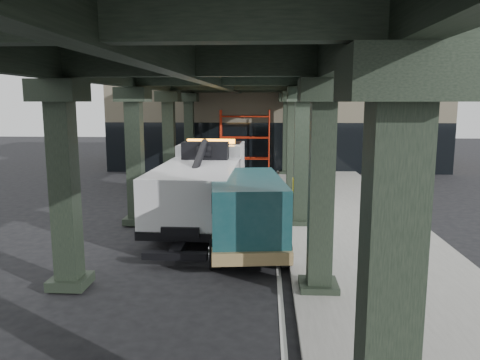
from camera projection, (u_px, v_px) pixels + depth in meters
The scene contains 8 objects.
ground at pixel (224, 242), 15.16m from camera, with size 90.00×90.00×0.00m, color black.
sidewalk at pixel (353, 226), 16.87m from camera, with size 5.00×40.00×0.15m, color gray.
lane_stripe at pixel (275, 227), 17.04m from camera, with size 0.12×38.00×0.01m, color silver.
viaduct at pixel (217, 74), 16.25m from camera, with size 7.40×32.00×6.40m.
building at pixel (276, 109), 34.08m from camera, with size 22.00×10.00×8.00m, color #C6B793.
scaffolding at pixel (245, 140), 29.23m from camera, with size 3.08×0.88×4.00m.
tow_truck at pixel (204, 180), 18.01m from camera, with size 3.00×9.50×3.09m.
towed_van at pixel (246, 210), 14.36m from camera, with size 2.77×5.79×2.27m.
Camera 1 is at (1.34, -14.57, 4.50)m, focal length 35.00 mm.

